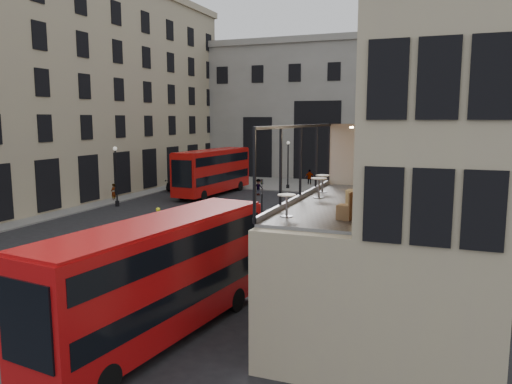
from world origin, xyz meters
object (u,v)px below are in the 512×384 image
(bus_near, at_px, (159,273))
(pedestrian_a, at_px, (204,182))
(street_lamp_a, at_px, (116,180))
(cafe_table_far, at_px, (322,181))
(pedestrian_d, at_px, (396,183))
(cafe_table_near, at_px, (287,202))
(pedestrian_c, at_px, (310,178))
(car_a, at_px, (203,211))
(cafe_chair_a, at_px, (345,211))
(cafe_chair_d, at_px, (367,184))
(car_c, at_px, (180,184))
(cyclist, at_px, (159,220))
(cafe_chair_c, at_px, (369,195))
(traffic_light_far, at_px, (190,170))
(pedestrian_b, at_px, (259,187))
(cafe_chair_b, at_px, (354,196))
(bicycle, at_px, (187,217))
(pedestrian_e, at_px, (113,193))
(bus_far, at_px, (213,170))
(cafe_table_mid, at_px, (319,185))
(street_lamp_b, at_px, (288,168))
(traffic_light_near, at_px, (262,200))
(car_b, at_px, (308,203))

(bus_near, xyz_separation_m, pedestrian_a, (-15.16, 33.49, -1.43))
(street_lamp_a, distance_m, cafe_table_far, 27.54)
(pedestrian_d, xyz_separation_m, cafe_table_near, (0.23, -40.68, 4.31))
(pedestrian_a, xyz_separation_m, pedestrian_c, (9.51, 8.58, -0.02))
(car_a, distance_m, cafe_chair_a, 23.71)
(cafe_table_far, relative_size, cafe_chair_d, 0.89)
(car_c, distance_m, cafe_chair_a, 41.10)
(cyclist, bearing_deg, cafe_chair_c, -135.40)
(traffic_light_far, distance_m, pedestrian_b, 7.73)
(cafe_chair_c, bearing_deg, cafe_chair_b, -127.02)
(car_a, height_order, pedestrian_c, pedestrian_c)
(cafe_chair_d, bearing_deg, bicycle, 145.18)
(pedestrian_e, xyz_separation_m, cafe_table_far, (24.37, -17.98, 4.25))
(pedestrian_e, relative_size, cafe_chair_b, 1.78)
(pedestrian_a, distance_m, pedestrian_c, 12.81)
(pedestrian_e, bearing_deg, cafe_table_near, 39.18)
(bus_far, relative_size, cafe_table_mid, 14.64)
(bus_near, bearing_deg, traffic_light_far, 116.61)
(street_lamp_b, height_order, cafe_chair_c, cafe_chair_c)
(pedestrian_c, height_order, pedestrian_d, pedestrian_c)
(cafe_table_far, bearing_deg, car_c, 129.38)
(car_a, height_order, cafe_chair_d, cafe_chair_d)
(street_lamp_a, relative_size, pedestrian_e, 3.17)
(traffic_light_near, xyz_separation_m, traffic_light_far, (-14.00, 16.00, 0.00))
(car_c, distance_m, cafe_chair_b, 38.41)
(traffic_light_far, distance_m, car_b, 15.68)
(street_lamp_b, height_order, cafe_table_near, street_lamp_b)
(car_a, xyz_separation_m, pedestrian_c, (2.42, 22.86, 0.18))
(pedestrian_e, bearing_deg, pedestrian_d, 118.06)
(street_lamp_a, bearing_deg, bicycle, -24.30)
(cafe_table_near, bearing_deg, cafe_chair_a, 5.99)
(cyclist, relative_size, pedestrian_d, 1.11)
(pedestrian_c, relative_size, cafe_chair_d, 2.23)
(pedestrian_b, distance_m, cafe_chair_b, 32.50)
(cafe_chair_b, bearing_deg, pedestrian_b, 116.87)
(cafe_chair_a, bearing_deg, traffic_light_far, 125.55)
(pedestrian_b, distance_m, pedestrian_c, 9.75)
(pedestrian_b, relative_size, cafe_chair_c, 1.99)
(cyclist, height_order, cafe_chair_d, cafe_chair_d)
(cyclist, height_order, cafe_table_near, cafe_table_near)
(bicycle, bearing_deg, car_c, 17.42)
(bus_near, bearing_deg, cafe_table_mid, 46.82)
(street_lamp_b, relative_size, car_a, 1.20)
(pedestrian_b, bearing_deg, pedestrian_c, 15.50)
(car_a, relative_size, cyclist, 2.57)
(street_lamp_a, xyz_separation_m, pedestrian_d, (22.33, 19.12, -1.62))
(bus_far, height_order, cafe_chair_a, cafe_chair_a)
(cafe_table_near, relative_size, cafe_chair_c, 0.86)
(bus_far, distance_m, car_b, 12.68)
(cafe_table_mid, bearing_deg, pedestrian_c, 105.20)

